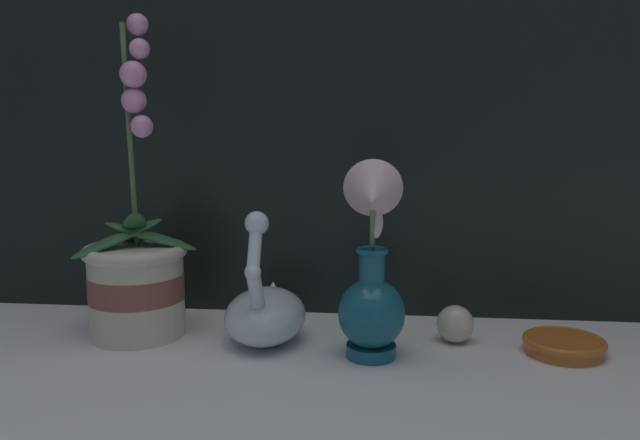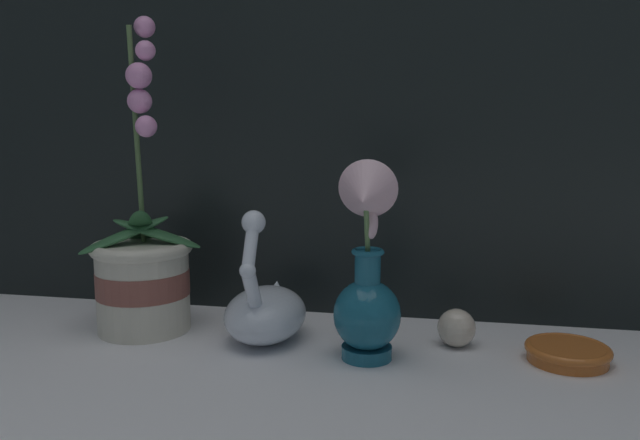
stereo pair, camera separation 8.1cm
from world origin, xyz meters
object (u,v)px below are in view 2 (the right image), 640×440
object	(u,v)px
orchid_potted_plant	(143,270)
glass_sphere	(457,328)
amber_dish	(568,352)
blue_vase	(367,283)
swan_figurine	(266,309)

from	to	relation	value
orchid_potted_plant	glass_sphere	world-z (taller)	orchid_potted_plant
orchid_potted_plant	amber_dish	bearing A→B (deg)	-1.40
blue_vase	amber_dish	xyz separation A→B (m)	(0.27, 0.05, -0.10)
blue_vase	glass_sphere	distance (m)	0.17
orchid_potted_plant	swan_figurine	size ratio (longest dim) A/B	2.35
orchid_potted_plant	amber_dish	world-z (taller)	orchid_potted_plant
blue_vase	amber_dish	world-z (taller)	blue_vase
glass_sphere	amber_dish	world-z (taller)	glass_sphere
blue_vase	glass_sphere	size ratio (longest dim) A/B	4.97
glass_sphere	amber_dish	distance (m)	0.15
blue_vase	glass_sphere	bearing A→B (deg)	33.66
swan_figurine	blue_vase	xyz separation A→B (m)	(0.16, -0.06, 0.06)
orchid_potted_plant	blue_vase	xyz separation A→B (m)	(0.36, -0.06, 0.01)
swan_figurine	blue_vase	bearing A→B (deg)	-19.78
swan_figurine	amber_dish	size ratio (longest dim) A/B	1.79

